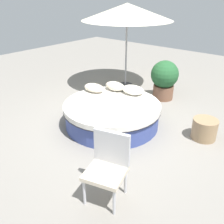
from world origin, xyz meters
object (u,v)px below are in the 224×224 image
throw_pillow_0 (133,90)px  throw_pillow_2 (94,88)px  patio_chair (108,162)px  planter (164,78)px  side_table (204,129)px  throw_pillow_1 (115,86)px  patio_umbrella (127,12)px  round_bed (112,114)px

throw_pillow_0 → throw_pillow_2: 0.92m
patio_chair → planter: (1.18, -3.62, 0.01)m
throw_pillow_2 → side_table: bearing=-169.2°
throw_pillow_1 → patio_umbrella: patio_umbrella is taller
throw_pillow_0 → throw_pillow_2: (0.79, 0.47, -0.01)m
patio_chair → patio_umbrella: bearing=-72.4°
patio_umbrella → planter: 2.04m
side_table → planter: bearing=-37.6°
planter → side_table: bearing=142.4°
round_bed → throw_pillow_1: size_ratio=4.04×
throw_pillow_0 → planter: 1.29m
round_bed → throw_pillow_2: (0.78, -0.26, 0.34)m
throw_pillow_0 → patio_chair: size_ratio=0.55×
patio_chair → patio_umbrella: 4.71m
throw_pillow_0 → patio_umbrella: patio_umbrella is taller
throw_pillow_0 → side_table: size_ratio=1.11×
patio_chair → planter: bearing=-88.6°
round_bed → patio_chair: bearing=128.7°
throw_pillow_1 → throw_pillow_0: bearing=-169.0°
throw_pillow_2 → planter: planter is taller
throw_pillow_1 → planter: size_ratio=0.49×
round_bed → throw_pillow_2: throw_pillow_2 is taller
throw_pillow_1 → patio_chair: patio_chair is taller
throw_pillow_2 → side_table: (-2.53, -0.48, -0.39)m
planter → throw_pillow_2: bearing=63.0°
side_table → throw_pillow_2: bearing=10.8°
round_bed → throw_pillow_0: size_ratio=3.85×
patio_chair → side_table: size_ratio=2.02×
round_bed → planter: (-0.11, -2.01, 0.31)m
round_bed → throw_pillow_1: throw_pillow_1 is taller
patio_chair → patio_umbrella: (2.50, -3.68, 1.57)m
planter → throw_pillow_0: bearing=85.7°
round_bed → patio_umbrella: patio_umbrella is taller
throw_pillow_0 → throw_pillow_1: throw_pillow_1 is taller
planter → side_table: 2.10m
throw_pillow_1 → throw_pillow_2: bearing=49.0°
throw_pillow_0 → throw_pillow_2: bearing=30.5°
round_bed → throw_pillow_1: 0.86m
patio_chair → side_table: 2.43m
throw_pillow_0 → planter: (-0.10, -1.28, -0.03)m
patio_chair → patio_umbrella: size_ratio=0.39×
throw_pillow_1 → patio_chair: 2.84m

